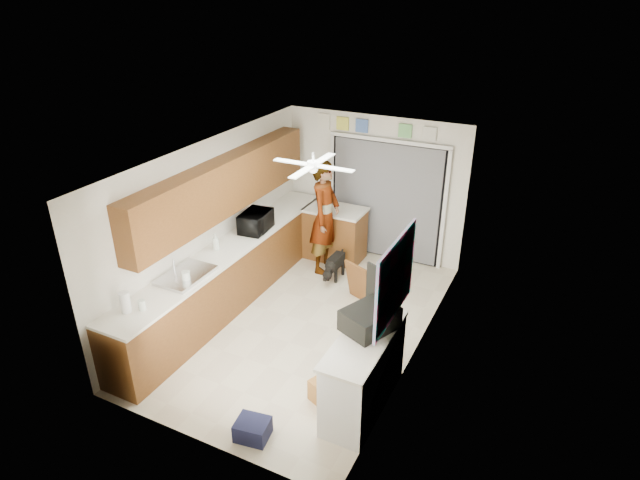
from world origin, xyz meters
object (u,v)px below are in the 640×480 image
(suitcase, at_px, (370,319))
(navy_crate, at_px, (253,429))
(dog, at_px, (336,266))
(soap_bottle, at_px, (216,242))
(man, at_px, (325,217))
(cardboard_box, at_px, (330,393))
(microwave, at_px, (256,222))
(paper_towel_roll, at_px, (125,302))

(suitcase, bearing_deg, navy_crate, -102.18)
(suitcase, height_order, dog, suitcase)
(soap_bottle, relative_size, man, 0.13)
(cardboard_box, bearing_deg, suitcase, 47.17)
(microwave, distance_m, soap_bottle, 0.83)
(soap_bottle, height_order, man, man)
(microwave, distance_m, paper_towel_roll, 2.62)
(suitcase, height_order, cardboard_box, suitcase)
(man, bearing_deg, suitcase, -150.10)
(cardboard_box, relative_size, dog, 0.77)
(paper_towel_roll, bearing_deg, cardboard_box, 14.58)
(microwave, height_order, suitcase, microwave)
(man, bearing_deg, soap_bottle, 146.60)
(cardboard_box, bearing_deg, paper_towel_roll, -165.42)
(navy_crate, height_order, dog, dog)
(paper_towel_roll, xyz_separation_m, navy_crate, (1.86, -0.23, -0.96))
(navy_crate, bearing_deg, soap_bottle, 132.79)
(paper_towel_roll, relative_size, cardboard_box, 0.60)
(navy_crate, bearing_deg, cardboard_box, 58.20)
(soap_bottle, distance_m, paper_towel_roll, 1.79)
(suitcase, relative_size, man, 0.31)
(cardboard_box, bearing_deg, microwave, 138.33)
(soap_bottle, xyz_separation_m, suitcase, (2.72, -0.83, -0.00))
(soap_bottle, bearing_deg, man, 61.87)
(paper_towel_roll, bearing_deg, suitcase, 19.64)
(cardboard_box, bearing_deg, dog, 113.65)
(dog, bearing_deg, paper_towel_roll, -110.07)
(microwave, xyz_separation_m, soap_bottle, (-0.16, -0.82, -0.03))
(suitcase, height_order, navy_crate, suitcase)
(cardboard_box, distance_m, man, 3.36)
(paper_towel_roll, distance_m, suitcase, 2.87)
(man, bearing_deg, navy_crate, -171.03)
(soap_bottle, height_order, dog, soap_bottle)
(dog, bearing_deg, man, 145.27)
(paper_towel_roll, distance_m, cardboard_box, 2.64)
(navy_crate, distance_m, dog, 3.60)
(microwave, bearing_deg, dog, -62.91)
(navy_crate, distance_m, man, 3.96)
(soap_bottle, distance_m, man, 1.96)
(soap_bottle, xyz_separation_m, paper_towel_roll, (0.01, -1.79, 0.00))
(soap_bottle, distance_m, dog, 2.12)
(microwave, distance_m, suitcase, 3.04)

